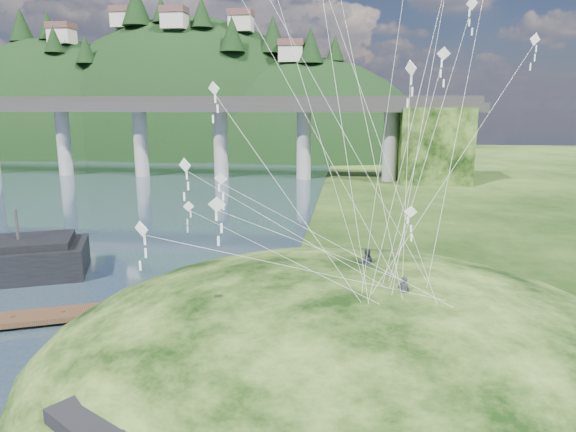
# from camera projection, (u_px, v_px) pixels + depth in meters

# --- Properties ---
(ground) EXTENTS (320.00, 320.00, 0.00)m
(ground) POSITION_uv_depth(u_px,v_px,m) (198.00, 370.00, 26.63)
(ground) COLOR black
(ground) RESTS_ON ground
(grass_hill) EXTENTS (36.00, 32.00, 13.00)m
(grass_hill) POSITION_uv_depth(u_px,v_px,m) (352.00, 386.00, 27.93)
(grass_hill) COLOR black
(grass_hill) RESTS_ON ground
(bridge) EXTENTS (160.00, 11.00, 15.00)m
(bridge) POSITION_uv_depth(u_px,v_px,m) (168.00, 125.00, 95.69)
(bridge) COLOR #2D2B2B
(bridge) RESTS_ON ground
(far_ridge) EXTENTS (153.00, 70.00, 94.50)m
(far_ridge) POSITION_uv_depth(u_px,v_px,m) (177.00, 177.00, 151.91)
(far_ridge) COLOR black
(far_ridge) RESTS_ON ground
(wooden_dock) EXTENTS (13.39, 7.31, 0.97)m
(wooden_dock) POSITION_uv_depth(u_px,v_px,m) (112.00, 309.00, 33.40)
(wooden_dock) COLOR #362216
(wooden_dock) RESTS_ON ground
(kite_flyers) EXTENTS (2.35, 4.63, 1.73)m
(kite_flyers) POSITION_uv_depth(u_px,v_px,m) (376.00, 256.00, 26.84)
(kite_flyers) COLOR #262A33
(kite_flyers) RESTS_ON ground
(kite_swarm) EXTENTS (21.06, 14.72, 22.02)m
(kite_swarm) POSITION_uv_depth(u_px,v_px,m) (325.00, 30.00, 26.58)
(kite_swarm) COLOR white
(kite_swarm) RESTS_ON ground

